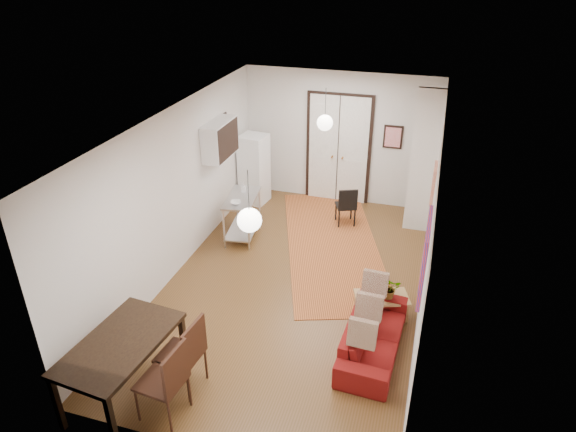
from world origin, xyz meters
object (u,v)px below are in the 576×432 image
(dining_table, at_px, (121,348))
(dining_chair_near, at_px, (183,342))
(black_side_chair, at_px, (347,201))
(sofa, at_px, (374,335))
(dining_chair_far, at_px, (165,368))
(kitchen_counter, at_px, (242,212))
(coffee_table, at_px, (382,299))
(fridge, at_px, (254,169))

(dining_table, height_order, dining_chair_near, dining_chair_near)
(black_side_chair, bearing_deg, sofa, 83.59)
(dining_chair_far, xyz_separation_m, black_side_chair, (1.18, 5.47, -0.14))
(dining_chair_near, bearing_deg, kitchen_counter, -164.49)
(kitchen_counter, relative_size, black_side_chair, 1.39)
(dining_chair_near, height_order, dining_chair_far, same)
(kitchen_counter, bearing_deg, black_side_chair, 24.13)
(coffee_table, height_order, black_side_chair, black_side_chair)
(kitchen_counter, xyz_separation_m, dining_table, (0.07, -4.29, 0.24))
(fridge, height_order, dining_chair_far, fridge)
(coffee_table, bearing_deg, fridge, 134.92)
(coffee_table, distance_m, dining_table, 3.89)
(fridge, xyz_separation_m, black_side_chair, (2.17, -0.40, -0.29))
(sofa, height_order, dining_chair_far, dining_chair_far)
(kitchen_counter, distance_m, dining_chair_near, 3.88)
(sofa, xyz_separation_m, black_side_chair, (-1.12, 3.73, 0.22))
(fridge, relative_size, dining_chair_near, 1.44)
(kitchen_counter, height_order, fridge, fridge)
(kitchen_counter, relative_size, dining_chair_far, 1.09)
(sofa, xyz_separation_m, fridge, (-3.29, 4.13, 0.51))
(dining_chair_far, relative_size, black_side_chair, 1.28)
(dining_chair_far, bearing_deg, dining_chair_near, -174.46)
(sofa, distance_m, dining_table, 3.42)
(coffee_table, height_order, fridge, fridge)
(sofa, bearing_deg, black_side_chair, 19.66)
(coffee_table, distance_m, black_side_chair, 3.11)
(dining_table, bearing_deg, kitchen_counter, 90.96)
(coffee_table, distance_m, fridge, 4.68)
(coffee_table, height_order, dining_table, dining_table)
(dining_chair_near, distance_m, black_side_chair, 5.13)
(sofa, xyz_separation_m, dining_chair_far, (-2.30, -1.75, 0.36))
(coffee_table, height_order, dining_chair_far, dining_chair_far)
(sofa, distance_m, dining_chair_near, 2.65)
(coffee_table, bearing_deg, kitchen_counter, 149.78)
(coffee_table, relative_size, kitchen_counter, 0.78)
(sofa, xyz_separation_m, dining_table, (-2.90, -1.73, 0.51))
(coffee_table, xyz_separation_m, black_side_chair, (-1.12, 2.90, 0.18))
(dining_chair_near, height_order, black_side_chair, dining_chair_near)
(sofa, bearing_deg, dining_table, 123.69)
(dining_chair_near, relative_size, black_side_chair, 1.28)
(fridge, height_order, dining_chair_near, fridge)
(kitchen_counter, bearing_deg, fridge, 93.37)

